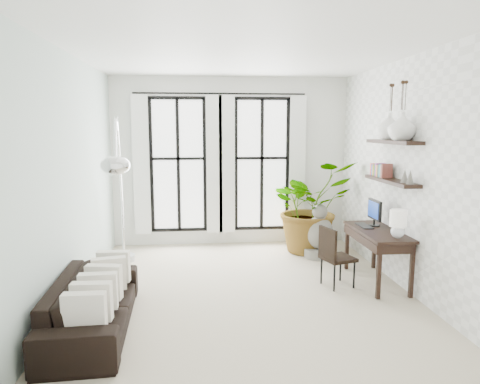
{
  "coord_description": "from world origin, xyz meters",
  "views": [
    {
      "loc": [
        -0.59,
        -5.7,
        2.23
      ],
      "look_at": [
        -0.03,
        0.3,
        1.34
      ],
      "focal_mm": 32.0,
      "sensor_mm": 36.0,
      "label": 1
    }
  ],
  "objects": [
    {
      "name": "floor",
      "position": [
        0.0,
        0.0,
        0.0
      ],
      "size": [
        5.0,
        5.0,
        0.0
      ],
      "primitive_type": "plane",
      "color": "beige",
      "rests_on": "ground"
    },
    {
      "name": "ceiling",
      "position": [
        0.0,
        0.0,
        3.2
      ],
      "size": [
        5.0,
        5.0,
        0.0
      ],
      "primitive_type": "plane",
      "color": "white",
      "rests_on": "wall_back"
    },
    {
      "name": "wall_left",
      "position": [
        -2.25,
        0.0,
        1.6
      ],
      "size": [
        0.0,
        5.0,
        5.0
      ],
      "primitive_type": "plane",
      "rotation": [
        1.57,
        0.0,
        1.57
      ],
      "color": "silver",
      "rests_on": "floor"
    },
    {
      "name": "wall_right",
      "position": [
        2.25,
        0.0,
        1.6
      ],
      "size": [
        0.0,
        5.0,
        5.0
      ],
      "primitive_type": "plane",
      "rotation": [
        1.57,
        0.0,
        -1.57
      ],
      "color": "white",
      "rests_on": "floor"
    },
    {
      "name": "wall_back",
      "position": [
        0.0,
        2.5,
        1.6
      ],
      "size": [
        4.5,
        0.0,
        4.5
      ],
      "primitive_type": "plane",
      "rotation": [
        1.57,
        0.0,
        0.0
      ],
      "color": "white",
      "rests_on": "floor"
    },
    {
      "name": "windows",
      "position": [
        -0.2,
        2.43,
        1.56
      ],
      "size": [
        3.26,
        0.13,
        2.65
      ],
      "color": "white",
      "rests_on": "wall_back"
    },
    {
      "name": "wall_shelves",
      "position": [
        2.11,
        0.14,
        1.73
      ],
      "size": [
        0.25,
        1.3,
        0.6
      ],
      "color": "black",
      "rests_on": "wall_right"
    },
    {
      "name": "sofa",
      "position": [
        -1.8,
        -1.04,
        0.3
      ],
      "size": [
        0.89,
        2.07,
        0.59
      ],
      "primitive_type": "imported",
      "rotation": [
        0.0,
        0.0,
        1.62
      ],
      "color": "black",
      "rests_on": "floor"
    },
    {
      "name": "throw_pillows",
      "position": [
        -1.7,
        -1.04,
        0.5
      ],
      "size": [
        0.4,
        1.52,
        0.4
      ],
      "color": "silver",
      "rests_on": "sofa"
    },
    {
      "name": "plant",
      "position": [
        1.39,
        1.8,
        0.84
      ],
      "size": [
        1.86,
        1.74,
        1.67
      ],
      "primitive_type": "imported",
      "rotation": [
        0.0,
        0.0,
        0.35
      ],
      "color": "#2D7228",
      "rests_on": "floor"
    },
    {
      "name": "desk",
      "position": [
        1.95,
        0.05,
        0.73
      ],
      "size": [
        0.56,
        1.33,
        1.18
      ],
      "color": "black",
      "rests_on": "floor"
    },
    {
      "name": "desk_chair",
      "position": [
        1.27,
        -0.01,
        0.49
      ],
      "size": [
        0.51,
        0.51,
        0.86
      ],
      "rotation": [
        0.0,
        0.0,
        0.28
      ],
      "color": "black",
      "rests_on": "floor"
    },
    {
      "name": "arc_lamp",
      "position": [
        -1.7,
        0.25,
        1.87
      ],
      "size": [
        0.74,
        2.84,
        2.39
      ],
      "color": "silver",
      "rests_on": "floor"
    },
    {
      "name": "buddha",
      "position": [
        1.47,
        1.41,
        0.4
      ],
      "size": [
        0.52,
        0.52,
        0.94
      ],
      "color": "slate",
      "rests_on": "floor"
    },
    {
      "name": "vase_a",
      "position": [
        2.11,
        -0.15,
        2.27
      ],
      "size": [
        0.37,
        0.37,
        0.38
      ],
      "primitive_type": "imported",
      "color": "white",
      "rests_on": "shelf_upper"
    },
    {
      "name": "vase_b",
      "position": [
        2.11,
        0.25,
        2.27
      ],
      "size": [
        0.37,
        0.37,
        0.38
      ],
      "primitive_type": "imported",
      "color": "white",
      "rests_on": "shelf_upper"
    }
  ]
}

